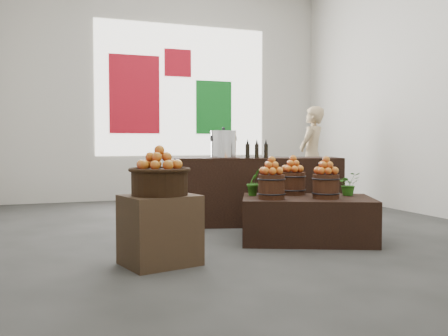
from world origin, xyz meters
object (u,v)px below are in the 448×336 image
object	(u,v)px
crate	(160,230)
shopper	(312,156)
display_table	(307,219)
stock_pot_left	(224,145)
counter	(257,191)
wicker_basket	(160,182)

from	to	relation	value
crate	shopper	size ratio (longest dim) A/B	0.36
display_table	stock_pot_left	world-z (taller)	stock_pot_left
counter	stock_pot_left	bearing A→B (deg)	180.00
crate	counter	xyz separation A→B (m)	(1.64, 1.66, 0.13)
shopper	counter	bearing A→B (deg)	4.61
crate	stock_pot_left	world-z (taller)	stock_pot_left
display_table	shopper	bearing A→B (deg)	82.88
stock_pot_left	shopper	bearing A→B (deg)	33.64
display_table	stock_pot_left	distance (m)	1.61
wicker_basket	stock_pot_left	bearing A→B (deg)	55.45
stock_pot_left	display_table	bearing A→B (deg)	-70.96
counter	stock_pot_left	size ratio (longest dim) A/B	6.47
shopper	stock_pot_left	bearing A→B (deg)	-3.78
crate	stock_pot_left	size ratio (longest dim) A/B	1.86
crate	wicker_basket	size ratio (longest dim) A/B	1.25
crate	counter	bearing A→B (deg)	45.44
display_table	stock_pot_left	bearing A→B (deg)	132.75
crate	shopper	distance (m)	4.60
wicker_basket	display_table	distance (m)	1.81
counter	shopper	distance (m)	2.28
crate	shopper	xyz separation A→B (m)	(3.30, 3.16, 0.52)
crate	stock_pot_left	distance (m)	2.28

